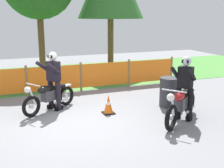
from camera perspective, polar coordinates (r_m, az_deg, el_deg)
name	(u,v)px	position (r m, az deg, el deg)	size (l,w,h in m)	color
ground	(78,124)	(7.64, -6.67, -7.65)	(24.00, 24.00, 0.02)	gray
grass_verge	(44,77)	(13.24, -13.16, 1.29)	(24.00, 5.63, 0.01)	#4C8C3D
barrier_fence	(55,78)	(10.40, -11.08, 1.10)	(9.51, 0.08, 1.05)	olive
motorcycle_lead	(49,96)	(8.57, -12.08, -2.35)	(1.67, 1.10, 0.90)	black
motorcycle_trailing	(181,104)	(7.75, 13.31, -3.83)	(1.72, 1.33, 0.98)	black
rider_lead	(53,79)	(8.58, -11.33, 1.01)	(0.72, 0.71, 1.69)	black
rider_trailing	(185,84)	(7.84, 14.02, -0.07)	(0.78, 0.73, 1.69)	black
traffic_cone	(108,105)	(8.22, -0.70, -4.02)	(0.32, 0.32, 0.53)	black
spare_drum	(169,92)	(8.99, 11.07, -1.53)	(0.58, 0.58, 0.88)	#2D2D33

